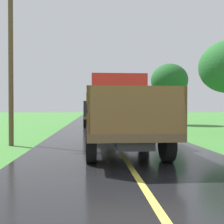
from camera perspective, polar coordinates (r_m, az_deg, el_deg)
banana_truck_near at (r=9.70m, az=1.97°, el=0.15°), size 2.38×5.82×2.80m
banana_truck_far at (r=22.46m, az=-2.97°, el=0.58°), size 2.38×5.81×2.80m
utility_pole_roadside at (r=11.96m, az=-20.98°, el=10.75°), size 1.79×0.20×6.76m
roadside_tree_mid_right at (r=25.64m, az=12.24°, el=6.66°), size 3.46×3.46×5.75m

